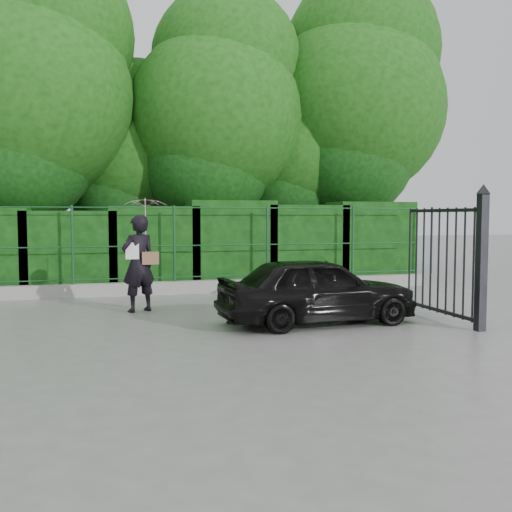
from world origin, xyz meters
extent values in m
plane|color=gray|center=(0.00, 0.00, 0.00)|extent=(80.00, 80.00, 0.00)
cube|color=#9E9E99|center=(0.00, 4.50, 0.15)|extent=(14.00, 0.25, 0.30)
cylinder|color=#164622|center=(-1.90, 4.50, 1.20)|extent=(0.06, 0.06, 1.80)
cylinder|color=#164622|center=(0.40, 4.50, 1.20)|extent=(0.06, 0.06, 1.80)
cylinder|color=#164622|center=(2.70, 4.50, 1.20)|extent=(0.06, 0.06, 1.80)
cylinder|color=#164622|center=(5.00, 4.50, 1.20)|extent=(0.06, 0.06, 1.80)
cylinder|color=#164622|center=(7.30, 4.50, 1.20)|extent=(0.06, 0.06, 1.80)
cylinder|color=#164622|center=(0.00, 4.50, 0.40)|extent=(13.60, 0.03, 0.03)
cylinder|color=#164622|center=(0.00, 4.50, 1.15)|extent=(13.60, 0.03, 0.03)
cylinder|color=#164622|center=(0.00, 4.50, 2.05)|extent=(13.60, 0.03, 0.03)
cube|color=black|center=(-2.00, 5.50, 0.99)|extent=(2.20, 1.20, 1.97)
cube|color=black|center=(0.00, 5.50, 1.05)|extent=(2.20, 1.20, 2.09)
cube|color=black|center=(2.00, 5.50, 1.12)|extent=(2.20, 1.20, 2.25)
cube|color=black|center=(4.00, 5.50, 1.07)|extent=(2.20, 1.20, 2.14)
cube|color=black|center=(6.00, 5.50, 1.12)|extent=(2.20, 1.20, 2.24)
cylinder|color=black|center=(-3.00, 7.20, 2.25)|extent=(0.36, 0.36, 4.50)
sphere|color=#14470F|center=(-3.00, 7.20, 4.95)|extent=(5.40, 5.40, 5.40)
cylinder|color=black|center=(-0.50, 8.50, 1.62)|extent=(0.36, 0.36, 3.25)
sphere|color=#14470F|center=(-0.50, 8.50, 3.58)|extent=(3.90, 3.90, 3.90)
cylinder|color=black|center=(2.00, 7.50, 2.12)|extent=(0.36, 0.36, 4.25)
sphere|color=#14470F|center=(2.00, 7.50, 4.68)|extent=(5.10, 5.10, 5.10)
cylinder|color=black|center=(4.50, 8.20, 1.75)|extent=(0.36, 0.36, 3.50)
sphere|color=#14470F|center=(4.50, 8.20, 3.85)|extent=(4.20, 4.20, 4.20)
cylinder|color=black|center=(6.50, 7.80, 2.38)|extent=(0.36, 0.36, 4.75)
sphere|color=#14470F|center=(6.50, 7.80, 5.23)|extent=(5.70, 5.70, 5.70)
cube|color=black|center=(4.60, -1.20, 1.10)|extent=(0.14, 0.14, 2.20)
cone|color=black|center=(4.60, -1.20, 2.28)|extent=(0.22, 0.22, 0.16)
cube|color=black|center=(4.60, -0.05, 0.15)|extent=(0.05, 2.00, 0.06)
cube|color=black|center=(4.60, -0.05, 1.95)|extent=(0.05, 2.00, 0.06)
cylinder|color=black|center=(4.60, -1.00, 1.05)|extent=(0.04, 0.04, 1.90)
cylinder|color=black|center=(4.60, -0.75, 1.05)|extent=(0.04, 0.04, 1.90)
cylinder|color=black|center=(4.60, -0.50, 1.05)|extent=(0.04, 0.04, 1.90)
cylinder|color=black|center=(4.60, -0.25, 1.05)|extent=(0.04, 0.04, 1.90)
cylinder|color=black|center=(4.60, 0.00, 1.05)|extent=(0.04, 0.04, 1.90)
cylinder|color=black|center=(4.60, 0.25, 1.05)|extent=(0.04, 0.04, 1.90)
cylinder|color=black|center=(4.60, 0.50, 1.05)|extent=(0.04, 0.04, 1.90)
cylinder|color=black|center=(4.60, 0.75, 1.05)|extent=(0.04, 0.04, 1.90)
cylinder|color=black|center=(4.60, 1.00, 1.05)|extent=(0.04, 0.04, 1.90)
imported|color=black|center=(-0.59, 2.14, 0.94)|extent=(0.81, 0.69, 1.87)
imported|color=#FAC1D9|center=(-0.44, 2.19, 1.83)|extent=(0.84, 0.85, 0.77)
cube|color=brown|center=(-0.37, 2.06, 1.04)|extent=(0.32, 0.15, 0.24)
cube|color=white|center=(-0.71, 2.02, 1.19)|extent=(0.25, 0.02, 0.32)
imported|color=black|center=(2.30, 0.10, 0.59)|extent=(3.53, 1.64, 1.17)
camera|label=1|loc=(-1.27, -9.02, 1.85)|focal=40.00mm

